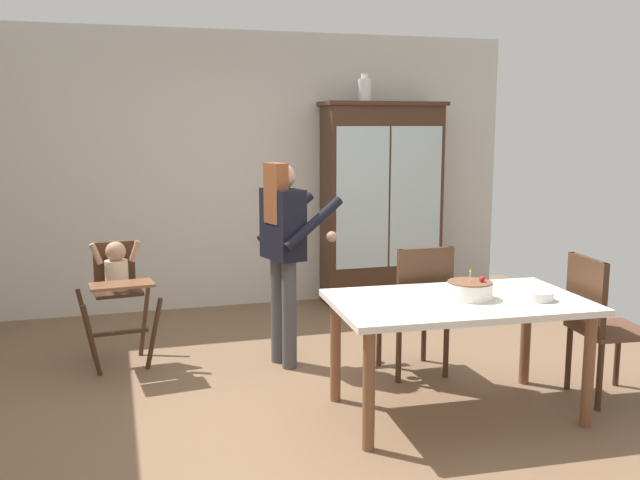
{
  "coord_description": "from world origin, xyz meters",
  "views": [
    {
      "loc": [
        -1.36,
        -4.28,
        1.81
      ],
      "look_at": [
        0.11,
        0.7,
        0.95
      ],
      "focal_mm": 39.47,
      "sensor_mm": 36.0,
      "label": 1
    }
  ],
  "objects": [
    {
      "name": "dining_table",
      "position": [
        0.65,
        -0.47,
        0.65
      ],
      "size": [
        1.6,
        1.0,
        0.74
      ],
      "color": "silver",
      "rests_on": "ground_plane"
    },
    {
      "name": "serving_bowl",
      "position": [
        1.11,
        -0.64,
        0.77
      ],
      "size": [
        0.18,
        0.18,
        0.05
      ],
      "primitive_type": "cylinder",
      "color": "silver",
      "rests_on": "dining_table"
    },
    {
      "name": "adult_person",
      "position": [
        -0.16,
        0.72,
        0.97
      ],
      "size": [
        0.6,
        0.59,
        1.53
      ],
      "rotation": [
        0.0,
        0.0,
        1.85
      ],
      "color": "#47474C",
      "rests_on": "ground_plane"
    },
    {
      "name": "dining_chair_right_end",
      "position": [
        1.65,
        -0.52,
        0.56
      ],
      "size": [
        0.48,
        0.48,
        0.96
      ],
      "rotation": [
        0.0,
        0.0,
        1.47
      ],
      "color": "#422819",
      "rests_on": "ground_plane"
    },
    {
      "name": "ceramic_vase",
      "position": [
        1.06,
        2.37,
        2.15
      ],
      "size": [
        0.13,
        0.13,
        0.27
      ],
      "color": "white",
      "rests_on": "china_cabinet"
    },
    {
      "name": "birthday_cake",
      "position": [
        0.73,
        -0.48,
        0.79
      ],
      "size": [
        0.28,
        0.28,
        0.19
      ],
      "color": "white",
      "rests_on": "dining_table"
    },
    {
      "name": "china_cabinet",
      "position": [
        1.26,
        2.37,
        1.02
      ],
      "size": [
        1.24,
        0.48,
        2.03
      ],
      "color": "#422819",
      "rests_on": "ground_plane"
    },
    {
      "name": "dining_chair_far_side",
      "position": [
        0.7,
        0.2,
        0.56
      ],
      "size": [
        0.44,
        0.44,
        0.96
      ],
      "rotation": [
        0.0,
        0.0,
        3.15
      ],
      "color": "#422819",
      "rests_on": "ground_plane"
    },
    {
      "name": "wall_back",
      "position": [
        0.0,
        2.63,
        1.35
      ],
      "size": [
        5.32,
        0.06,
        2.7
      ],
      "primitive_type": "cube",
      "color": "beige",
      "rests_on": "ground_plane"
    },
    {
      "name": "ground_plane",
      "position": [
        0.0,
        0.0,
        0.0
      ],
      "size": [
        6.24,
        6.24,
        0.0
      ],
      "primitive_type": "plane",
      "color": "brown"
    },
    {
      "name": "high_chair_with_toddler",
      "position": [
        -1.36,
        1.07,
        0.65
      ],
      "size": [
        0.63,
        0.73,
        0.95
      ],
      "rotation": [
        0.0,
        0.0,
        0.11
      ],
      "color": "#422819",
      "rests_on": "ground_plane"
    }
  ]
}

